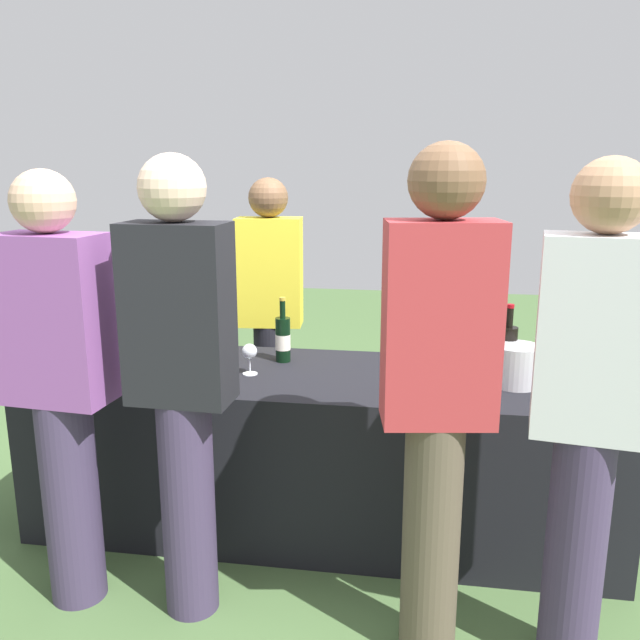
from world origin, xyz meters
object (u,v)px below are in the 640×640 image
Objects in this scene: wine_bottle_2 at (217,342)px; wine_bottle_5 at (562,348)px; ice_bucket at (516,365)px; guest_0 at (60,378)px; wine_bottle_3 at (283,339)px; guest_3 at (590,403)px; guest_2 at (438,388)px; wine_glass_0 at (250,353)px; wine_bottle_1 at (168,333)px; wine_glass_1 at (431,369)px; server_pouring at (270,309)px; wine_bottle_0 at (109,335)px; wine_glass_2 at (469,370)px; wine_bottle_4 at (507,352)px; guest_1 at (182,373)px.

wine_bottle_2 is 0.93× the size of wine_bottle_5.
guest_0 is (-1.72, -0.66, 0.07)m from ice_bucket.
guest_3 is (1.18, -0.93, 0.09)m from wine_bottle_3.
guest_0 is at bearing -156.37° from wine_bottle_5.
wine_bottle_3 is at bearing 118.20° from guest_2.
wine_glass_0 is at bearing -115.69° from wine_bottle_3.
wine_bottle_5 is 2.12m from guest_0.
wine_bottle_1 reaches higher than wine_glass_1.
guest_2 reaches higher than wine_bottle_5.
wine_bottle_3 is 1.51m from guest_3.
wine_bottle_3 is 1.28m from wine_bottle_5.
guest_2 is (1.28, -0.93, 0.10)m from wine_bottle_1.
wine_bottle_1 is 0.20× the size of server_pouring.
wine_bottle_5 is 0.21× the size of server_pouring.
guest_3 is at bearing -50.84° from wine_glass_1.
wine_bottle_3 is at bearing -179.95° from wine_bottle_5.
ice_bucket is at bearing -4.34° from wine_bottle_0.
server_pouring is at bearing 112.40° from guest_2.
wine_glass_2 is at bearing -11.85° from wine_bottle_1.
wine_glass_0 is at bearing 160.20° from guest_3.
ice_bucket is (0.03, -0.10, -0.03)m from wine_bottle_4.
wine_glass_0 is at bearing 84.90° from guest_1.
server_pouring is at bearing 40.58° from wine_bottle_0.
wine_bottle_3 is 0.93× the size of wine_bottle_5.
guest_2 is (0.90, -1.48, 0.09)m from server_pouring.
wine_glass_1 is 0.62m from guest_2.
wine_bottle_3 is at bearing 150.81° from guest_3.
guest_0 reaches higher than wine_bottle_1.
wine_bottle_2 is 1.70m from guest_3.
wine_bottle_1 is 1.31m from wine_glass_1.
wine_glass_2 is 0.08× the size of guest_3.
wine_bottle_5 is 0.20× the size of guest_0.
ice_bucket is at bearing 21.62° from wine_glass_1.
guest_1 is at bearing -174.54° from guest_3.
wine_bottle_2 is 0.19× the size of server_pouring.
guest_2 is at bearing -89.05° from wine_glass_1.
wine_glass_0 reaches higher than wine_glass_2.
wine_glass_1 is (-0.58, -0.34, -0.02)m from wine_bottle_5.
wine_glass_1 is (-0.33, -0.24, -0.02)m from wine_bottle_4.
wine_glass_0 is at bearing 174.66° from wine_glass_2.
wine_bottle_3 is (0.57, 0.01, -0.01)m from wine_bottle_1.
ice_bucket is 0.12× the size of guest_0.
wine_bottle_5 is 0.53m from wine_glass_2.
wine_glass_0 is at bearing -24.26° from wine_bottle_1.
wine_glass_1 is at bearing -13.59° from wine_bottle_2.
guest_1 reaches higher than wine_glass_1.
guest_1 is (-1.04, -0.53, 0.10)m from wine_glass_2.
wine_glass_0 is (-1.14, -0.13, -0.02)m from wine_bottle_4.
wine_glass_0 is at bearing -173.53° from wine_bottle_4.
wine_glass_1 is at bearing 32.36° from guest_1.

